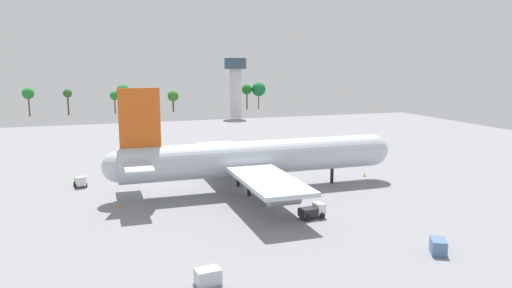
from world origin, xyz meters
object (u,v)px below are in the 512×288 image
(catering_truck, at_px, (287,150))
(control_tower, at_px, (236,80))
(cargo_airplane, at_px, (256,158))
(fuel_truck, at_px, (313,211))
(cargo_container_aft, at_px, (438,247))
(safety_cone_tail, at_px, (120,205))
(pushback_tractor, at_px, (80,181))
(cargo_container_fore, at_px, (208,276))
(safety_cone_nose, at_px, (364,175))

(catering_truck, xyz_separation_m, control_tower, (10.85, 88.76, 15.94))
(cargo_airplane, relative_size, fuel_truck, 13.20)
(cargo_airplane, xyz_separation_m, cargo_container_aft, (12.80, -38.39, -5.46))
(fuel_truck, xyz_separation_m, safety_cone_tail, (-29.71, 16.26, -0.84))
(cargo_airplane, bearing_deg, catering_truck, 58.93)
(pushback_tractor, relative_size, control_tower, 0.14)
(cargo_container_aft, height_order, control_tower, control_tower)
(catering_truck, relative_size, cargo_container_fore, 1.51)
(safety_cone_tail, bearing_deg, pushback_tractor, 111.81)
(safety_cone_nose, height_order, safety_cone_tail, safety_cone_nose)
(control_tower, bearing_deg, catering_truck, -96.97)
(fuel_truck, height_order, safety_cone_nose, fuel_truck)
(control_tower, bearing_deg, safety_cone_nose, -92.27)
(cargo_container_aft, relative_size, control_tower, 0.13)
(control_tower, bearing_deg, pushback_tractor, -120.71)
(catering_truck, height_order, cargo_container_fore, catering_truck)
(cargo_airplane, height_order, control_tower, control_tower)
(safety_cone_nose, height_order, control_tower, control_tower)
(cargo_container_fore, relative_size, safety_cone_nose, 3.88)
(cargo_container_fore, xyz_separation_m, cargo_container_aft, (31.11, -1.08, 0.08))
(cargo_airplane, distance_m, fuel_truck, 20.58)
(cargo_airplane, xyz_separation_m, safety_cone_tail, (-26.48, -3.38, -6.08))
(safety_cone_tail, bearing_deg, cargo_container_aft, -41.71)
(fuel_truck, height_order, safety_cone_tail, fuel_truck)
(catering_truck, relative_size, control_tower, 0.17)
(pushback_tractor, bearing_deg, safety_cone_nose, -10.35)
(cargo_container_aft, bearing_deg, pushback_tractor, 131.48)
(pushback_tractor, bearing_deg, catering_truck, 20.49)
(pushback_tractor, distance_m, cargo_container_aft, 69.70)
(safety_cone_nose, relative_size, control_tower, 0.03)
(pushback_tractor, xyz_separation_m, safety_cone_tail, (6.89, -17.20, -0.74))
(pushback_tractor, distance_m, safety_cone_nose, 60.90)
(safety_cone_nose, bearing_deg, fuel_truck, -135.99)
(safety_cone_nose, distance_m, safety_cone_tail, 53.39)
(catering_truck, distance_m, safety_cone_nose, 31.65)
(cargo_container_fore, distance_m, control_tower, 168.29)
(cargo_container_fore, distance_m, safety_cone_tail, 34.90)
(fuel_truck, distance_m, catering_truck, 56.27)
(catering_truck, relative_size, safety_cone_tail, 6.14)
(pushback_tractor, xyz_separation_m, safety_cone_nose, (59.91, -10.94, -0.72))
(safety_cone_nose, bearing_deg, cargo_airplane, -173.81)
(cargo_airplane, xyz_separation_m, fuel_truck, (3.23, -19.64, -5.24))
(cargo_airplane, bearing_deg, control_tower, 75.69)
(cargo_container_fore, relative_size, cargo_container_aft, 0.88)
(control_tower, bearing_deg, fuel_truck, -101.16)
(fuel_truck, xyz_separation_m, pushback_tractor, (-36.60, 33.46, -0.10))
(cargo_airplane, bearing_deg, safety_cone_tail, -172.72)
(fuel_truck, height_order, control_tower, control_tower)
(fuel_truck, relative_size, catering_truck, 0.97)
(fuel_truck, distance_m, pushback_tractor, 49.59)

